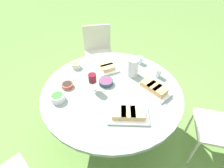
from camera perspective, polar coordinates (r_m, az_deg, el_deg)
The scene contains 14 objects.
ground_plane at distance 2.36m, azimuth -0.00°, elevation -15.25°, with size 40.00×40.00×0.00m, color #668E42.
dining_table at distance 1.84m, azimuth -0.00°, elevation -3.56°, with size 1.42×1.42×0.77m.
chair_far_back at distance 2.90m, azimuth -4.50°, elevation 11.17°, with size 0.60×0.59×0.89m.
water_pitcher at distance 1.90m, azimuth 6.83°, elevation 5.44°, with size 0.13×0.12×0.20m.
wine_glass at distance 1.69m, azimuth -6.42°, elevation 1.73°, with size 0.08×0.08×0.19m.
platter_bread_main at distance 1.77m, azimuth 13.45°, elevation -1.43°, with size 0.37×0.31×0.08m.
platter_charcuterie at distance 1.52m, azimuth 5.27°, elevation -9.73°, with size 0.40×0.31×0.07m.
platter_sandwich_side at distance 2.03m, azimuth -1.85°, elevation 5.65°, with size 0.36×0.36×0.07m.
bowl_fries at distance 2.08m, azimuth -11.72°, elevation 6.05°, with size 0.10×0.10×0.06m.
bowl_salad at distance 1.71m, azimuth -17.33°, elevation -4.13°, with size 0.13×0.13×0.06m.
bowl_olives at distance 1.84m, azimuth -14.36°, elevation -0.31°, with size 0.12×0.12×0.04m.
bowl_dip_red at distance 1.82m, azimuth -1.99°, elevation 0.71°, with size 0.15×0.15×0.05m.
cup_water_near at distance 1.96m, azimuth 14.81°, elevation 3.50°, with size 0.06×0.06×0.10m.
cup_water_far at distance 2.14m, azimuth 9.10°, elevation 7.75°, with size 0.06×0.06×0.09m.
Camera 1 is at (-0.50, 1.21, 1.97)m, focal length 28.00 mm.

